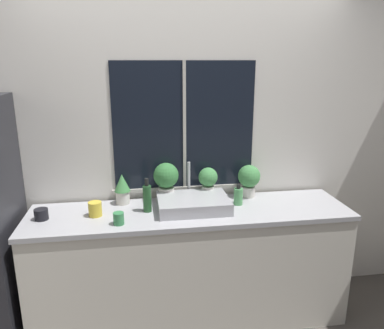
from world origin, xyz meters
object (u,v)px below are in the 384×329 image
object	(u,v)px
potted_plant_far_left	(122,188)
potted_plant_far_right	(249,178)
mug_black	(41,214)
potted_plant_center_left	(166,179)
soap_bottle	(238,196)
potted_plant_center_right	(208,181)
mug_yellow	(95,209)
mug_green	(119,219)
bottle_tall	(147,198)
sink	(193,203)

from	to	relation	value
potted_plant_far_left	potted_plant_far_right	bearing A→B (deg)	0.00
mug_black	potted_plant_far_right	bearing A→B (deg)	8.12
potted_plant_far_left	mug_black	xyz separation A→B (m)	(-0.55, -0.22, -0.09)
potted_plant_center_left	soap_bottle	size ratio (longest dim) A/B	1.89
potted_plant_center_right	mug_yellow	bearing A→B (deg)	-165.98
mug_yellow	potted_plant_far_left	bearing A→B (deg)	48.73
potted_plant_center_left	soap_bottle	distance (m)	0.57
soap_bottle	potted_plant_center_left	bearing A→B (deg)	164.06
soap_bottle	potted_plant_center_right	bearing A→B (deg)	143.32
potted_plant_center_right	potted_plant_far_right	world-z (taller)	potted_plant_far_right
soap_bottle	mug_green	size ratio (longest dim) A/B	1.94
potted_plant_center_right	mug_black	bearing A→B (deg)	-169.70
potted_plant_center_left	mug_black	size ratio (longest dim) A/B	3.28
potted_plant_center_right	mug_yellow	distance (m)	0.89
bottle_tall	mug_black	world-z (taller)	bottle_tall
potted_plant_far_left	bottle_tall	distance (m)	0.26
potted_plant_far_left	mug_green	world-z (taller)	potted_plant_far_left
potted_plant_far_right	mug_black	xyz separation A→B (m)	(-1.55, -0.22, -0.12)
potted_plant_far_left	mug_green	distance (m)	0.39
sink	soap_bottle	world-z (taller)	sink
mug_green	potted_plant_center_right	bearing A→B (deg)	29.21
sink	potted_plant_far_left	size ratio (longest dim) A/B	2.21
potted_plant_far_right	mug_green	size ratio (longest dim) A/B	3.12
potted_plant_center_right	potted_plant_far_right	size ratio (longest dim) A/B	0.98
potted_plant_center_right	mug_black	size ratio (longest dim) A/B	2.73
potted_plant_far_left	potted_plant_center_left	size ratio (longest dim) A/B	0.76
sink	potted_plant_center_left	distance (m)	0.30
potted_plant_center_left	potted_plant_center_right	size ratio (longest dim) A/B	1.20
potted_plant_center_right	mug_yellow	size ratio (longest dim) A/B	2.48
potted_plant_far_right	mug_black	size ratio (longest dim) A/B	2.79
potted_plant_far_right	mug_green	world-z (taller)	potted_plant_far_right
sink	mug_green	size ratio (longest dim) A/B	6.19
potted_plant_far_right	soap_bottle	size ratio (longest dim) A/B	1.61
sink	potted_plant_center_left	xyz separation A→B (m)	(-0.18, 0.19, 0.14)
sink	potted_plant_center_right	size ratio (longest dim) A/B	2.03
sink	potted_plant_center_right	world-z (taller)	sink
sink	mug_yellow	size ratio (longest dim) A/B	5.03
potted_plant_far_left	bottle_tall	size ratio (longest dim) A/B	0.94
potted_plant_far_right	potted_plant_far_left	bearing A→B (deg)	180.00
potted_plant_center_left	potted_plant_center_right	xyz separation A→B (m)	(0.33, 0.00, -0.03)
sink	potted_plant_far_right	xyz separation A→B (m)	(0.48, 0.19, 0.11)
mug_black	mug_yellow	world-z (taller)	mug_yellow
potted_plant_center_right	potted_plant_far_right	xyz separation A→B (m)	(0.33, -0.00, 0.01)
soap_bottle	mug_black	distance (m)	1.43
potted_plant_far_left	mug_black	bearing A→B (deg)	-158.13
soap_bottle	mug_yellow	world-z (taller)	soap_bottle
mug_black	soap_bottle	bearing A→B (deg)	2.73
sink	potted_plant_far_right	size ratio (longest dim) A/B	1.99
potted_plant_center_right	mug_black	world-z (taller)	potted_plant_center_right
potted_plant_far_left	potted_plant_center_left	world-z (taller)	potted_plant_center_left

